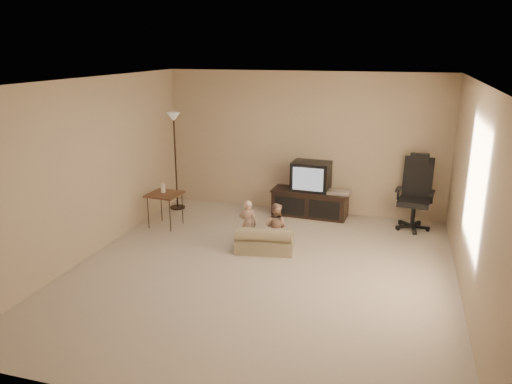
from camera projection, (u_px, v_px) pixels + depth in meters
floor at (261, 272)px, 6.66m from camera, size 5.50×5.50×0.00m
room_shell at (262, 161)px, 6.24m from camera, size 5.50×5.50×5.50m
tv_stand at (311, 194)px, 8.79m from camera, size 1.38×0.57×0.97m
office_chair at (415, 202)px, 8.17m from camera, size 0.64×0.67×1.23m
side_table at (165, 194)px, 8.23m from camera, size 0.55×0.55×0.77m
floor_lamp at (175, 139)px, 8.94m from camera, size 0.28×0.28×1.78m
child_sofa at (264, 241)px, 7.27m from camera, size 0.89×0.58×0.41m
toddler_left at (248, 224)px, 7.41m from camera, size 0.27×0.20×0.73m
toddler_right at (276, 227)px, 7.29m from camera, size 0.38×0.27×0.72m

